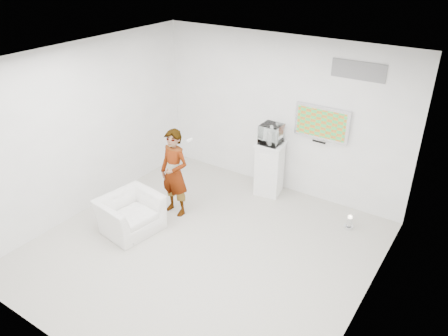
# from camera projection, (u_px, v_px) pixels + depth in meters

# --- Properties ---
(room) EXTENTS (5.01, 5.01, 3.00)m
(room) POSITION_uv_depth(u_px,v_px,m) (201.00, 166.00, 6.35)
(room) COLOR #B8B5A9
(room) RESTS_ON ground
(tv) EXTENTS (1.00, 0.08, 0.60)m
(tv) POSITION_uv_depth(u_px,v_px,m) (322.00, 123.00, 7.71)
(tv) COLOR silver
(tv) RESTS_ON room
(logo_decal) EXTENTS (0.90, 0.02, 0.30)m
(logo_decal) POSITION_uv_depth(u_px,v_px,m) (358.00, 71.00, 7.03)
(logo_decal) COLOR slate
(logo_decal) RESTS_ON room
(person) EXTENTS (0.61, 0.42, 1.61)m
(person) POSITION_uv_depth(u_px,v_px,m) (174.00, 173.00, 7.63)
(person) COLOR white
(person) RESTS_ON room
(armchair) EXTENTS (0.97, 1.07, 0.62)m
(armchair) POSITION_uv_depth(u_px,v_px,m) (130.00, 214.00, 7.37)
(armchair) COLOR white
(armchair) RESTS_ON room
(pedestal) EXTENTS (0.59, 0.59, 1.05)m
(pedestal) POSITION_uv_depth(u_px,v_px,m) (269.00, 168.00, 8.38)
(pedestal) COLOR white
(pedestal) RESTS_ON room
(floor_uplight) EXTENTS (0.20, 0.20, 0.25)m
(floor_uplight) POSITION_uv_depth(u_px,v_px,m) (349.00, 222.00, 7.48)
(floor_uplight) COLOR silver
(floor_uplight) RESTS_ON room
(vitrine) EXTENTS (0.38, 0.38, 0.37)m
(vitrine) POSITION_uv_depth(u_px,v_px,m) (271.00, 134.00, 8.05)
(vitrine) COLOR white
(vitrine) RESTS_ON pedestal
(console) EXTENTS (0.14, 0.18, 0.24)m
(console) POSITION_uv_depth(u_px,v_px,m) (271.00, 137.00, 8.08)
(console) COLOR white
(console) RESTS_ON pedestal
(wii_remote) EXTENTS (0.04, 0.13, 0.03)m
(wii_remote) POSITION_uv_depth(u_px,v_px,m) (189.00, 140.00, 7.30)
(wii_remote) COLOR white
(wii_remote) RESTS_ON person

